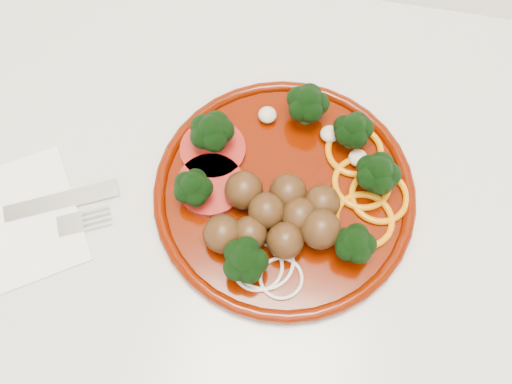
# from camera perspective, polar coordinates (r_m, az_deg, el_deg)

# --- Properties ---
(counter) EXTENTS (2.40, 0.60, 0.90)m
(counter) POSITION_cam_1_polar(r_m,az_deg,el_deg) (1.07, 5.93, -10.67)
(counter) COLOR beige
(counter) RESTS_ON ground
(plate) EXTENTS (0.29, 0.29, 0.06)m
(plate) POSITION_cam_1_polar(r_m,az_deg,el_deg) (0.62, 3.03, 0.04)
(plate) COLOR #4C0D00
(plate) RESTS_ON counter
(napkin) EXTENTS (0.21, 0.21, 0.00)m
(napkin) POSITION_cam_1_polar(r_m,az_deg,el_deg) (0.68, -23.48, -3.00)
(napkin) COLOR white
(napkin) RESTS_ON counter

